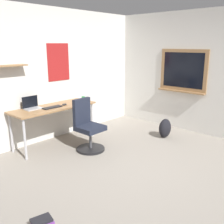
% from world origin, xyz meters
% --- Properties ---
extents(ground_plane, '(5.20, 5.20, 0.00)m').
position_xyz_m(ground_plane, '(0.00, 0.00, 0.00)').
color(ground_plane, gray).
rests_on(ground_plane, ground).
extents(wall_back, '(5.00, 0.30, 2.60)m').
position_xyz_m(wall_back, '(-0.00, 2.45, 1.30)').
color(wall_back, silver).
rests_on(wall_back, ground).
extents(wall_right, '(0.22, 5.00, 2.60)m').
position_xyz_m(wall_right, '(2.45, 0.03, 1.30)').
color(wall_right, silver).
rests_on(wall_right, ground).
extents(desk, '(1.67, 0.58, 0.75)m').
position_xyz_m(desk, '(-0.11, 2.08, 0.68)').
color(desk, '#997047').
rests_on(desk, ground).
extents(office_chair, '(0.52, 0.52, 0.95)m').
position_xyz_m(office_chair, '(0.13, 1.39, 0.41)').
color(office_chair, black).
rests_on(office_chair, ground).
extents(laptop, '(0.31, 0.21, 0.23)m').
position_xyz_m(laptop, '(-0.48, 2.22, 0.81)').
color(laptop, '#ADAFB5').
rests_on(laptop, desk).
extents(keyboard, '(0.37, 0.13, 0.02)m').
position_xyz_m(keyboard, '(-0.19, 2.01, 0.76)').
color(keyboard, black).
rests_on(keyboard, desk).
extents(computer_mouse, '(0.10, 0.06, 0.03)m').
position_xyz_m(computer_mouse, '(0.09, 2.01, 0.77)').
color(computer_mouse, '#262628').
rests_on(computer_mouse, desk).
extents(coffee_mug, '(0.08, 0.08, 0.09)m').
position_xyz_m(coffee_mug, '(0.63, 2.06, 0.80)').
color(coffee_mug, '#338C4C').
rests_on(coffee_mug, desk).
extents(backpack, '(0.32, 0.22, 0.40)m').
position_xyz_m(backpack, '(1.65, 0.67, 0.20)').
color(backpack, black).
rests_on(backpack, ground).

